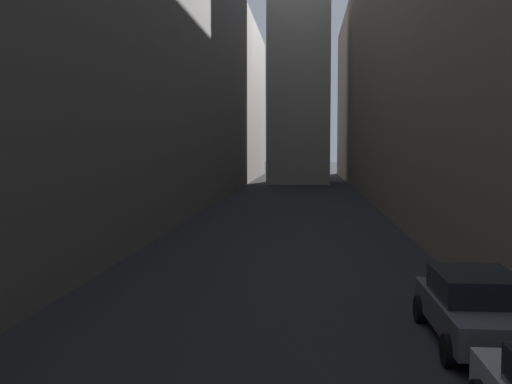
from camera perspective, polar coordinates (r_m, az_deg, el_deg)
ground_plane at (r=40.05m, az=3.26°, el=-1.62°), size 264.00×264.00×0.00m
building_block_left at (r=44.44m, az=-13.78°, el=11.42°), size 14.72×108.00×19.47m
building_block_right at (r=43.68m, az=19.52°, el=12.08°), size 12.74×108.00×20.45m
parked_car_right_far at (r=13.63m, az=19.38°, el=-9.83°), size 1.92×4.29×1.43m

